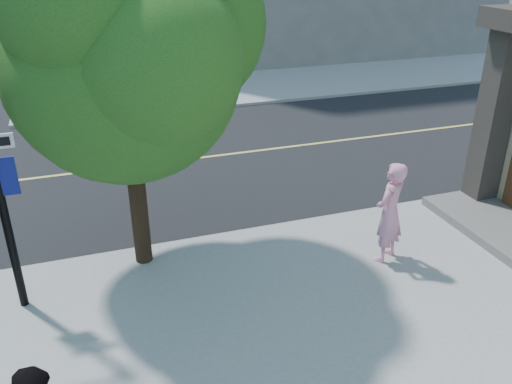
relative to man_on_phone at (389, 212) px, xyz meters
name	(u,v)px	position (x,y,z in m)	size (l,w,h in m)	color
ground	(32,270)	(-6.38, 1.92, -1.10)	(140.00, 140.00, 0.00)	black
road_ew	(38,178)	(-6.38, 6.42, -1.09)	(140.00, 9.00, 0.01)	black
sidewalk_ne	(282,40)	(7.12, 23.42, -1.04)	(29.00, 25.00, 0.12)	#959594
man_on_phone	(389,212)	(0.00, 0.00, 0.00)	(0.71, 0.47, 1.95)	pink
street_tree	(128,36)	(-4.23, 1.43, 3.14)	(4.80, 4.37, 6.38)	black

